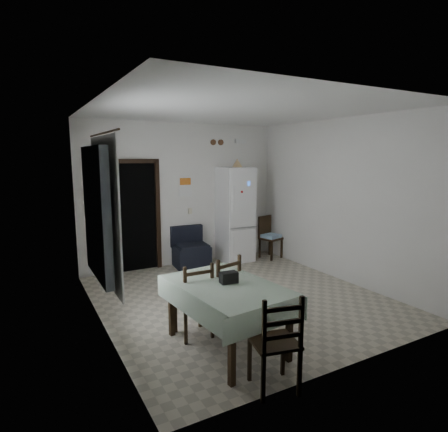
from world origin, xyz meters
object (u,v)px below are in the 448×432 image
Objects in this scene: fridge at (235,214)px; dining_table at (226,316)px; dining_chair_near_head at (274,340)px; dining_chair_far_right at (219,291)px; dining_chair_far_left at (193,299)px; corner_chair at (271,237)px; navy_seat at (191,247)px.

fridge reaches higher than dining_table.
dining_chair_far_right is at bearing -83.72° from dining_chair_near_head.
dining_chair_far_left is at bearing -67.88° from dining_chair_near_head.
fridge is 1.35× the size of dining_table.
dining_chair_near_head is at bearing 69.89° from dining_chair_far_right.
dining_table is 1.55× the size of dining_chair_far_left.
dining_chair_far_left is (-0.21, 0.47, 0.09)m from dining_table.
navy_seat is at bearing 158.23° from corner_chair.
corner_chair reaches higher than dining_table.
dining_chair_near_head is (0.02, -0.91, 0.11)m from dining_table.
dining_chair_near_head is (-0.16, -1.41, 0.00)m from dining_chair_far_right.
fridge is 3.30m from dining_chair_far_right.
dining_chair_far_left is at bearing -154.57° from corner_chair.
fridge is at bearing -137.68° from dining_chair_far_right.
dining_chair_far_left is at bearing -128.27° from fridge.
dining_table is 0.92m from dining_chair_near_head.
fridge is 2.03× the size of dining_chair_far_right.
fridge is 1.19m from navy_seat.
corner_chair is 3.90m from dining_chair_far_left.
corner_chair is 0.94× the size of dining_chair_near_head.
dining_chair_near_head is (0.22, -1.38, 0.01)m from dining_chair_far_left.
dining_table is 1.51× the size of dining_chair_far_right.
dining_table is at bearing -101.20° from navy_seat.
corner_chair is at bearing -112.71° from dining_chair_near_head.
dining_chair_far_left is 0.39m from dining_chair_far_right.
dining_chair_far_left is 0.97× the size of dining_chair_far_right.
dining_chair_far_right is 1.42m from dining_chair_near_head.
dining_chair_far_left is at bearing -107.68° from navy_seat.
dining_chair_near_head is at bearing -139.95° from corner_chair.
corner_chair is (1.81, -0.23, 0.06)m from navy_seat.
fridge is at bearing 5.78° from navy_seat.
dining_chair_far_left reaches higher than dining_table.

